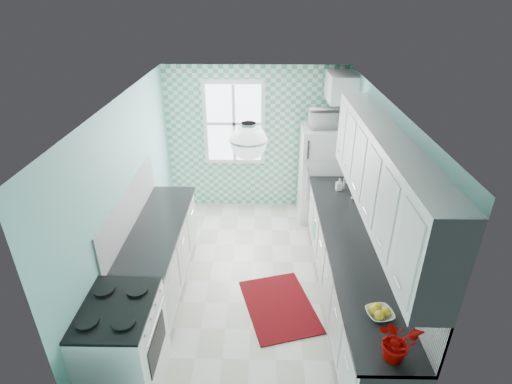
{
  "coord_description": "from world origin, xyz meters",
  "views": [
    {
      "loc": [
        0.13,
        -4.29,
        3.61
      ],
      "look_at": [
        0.05,
        0.25,
        1.25
      ],
      "focal_mm": 28.0,
      "sensor_mm": 36.0,
      "label": 1
    }
  ],
  "objects_px": {
    "ceiling_light": "(249,141)",
    "sink": "(339,201)",
    "stove": "(122,346)",
    "microwave": "(326,119)",
    "fridge": "(321,174)",
    "fruit_bowl": "(380,314)",
    "potted_plant": "(397,342)"
  },
  "relations": [
    {
      "from": "ceiling_light",
      "to": "sink",
      "type": "distance_m",
      "value": 2.31
    },
    {
      "from": "stove",
      "to": "microwave",
      "type": "height_order",
      "value": "microwave"
    },
    {
      "from": "sink",
      "to": "fridge",
      "type": "bearing_deg",
      "value": 97.0
    },
    {
      "from": "ceiling_light",
      "to": "fruit_bowl",
      "type": "xyz_separation_m",
      "value": [
        1.2,
        -0.78,
        -1.35
      ]
    },
    {
      "from": "ceiling_light",
      "to": "stove",
      "type": "relative_size",
      "value": 0.34
    },
    {
      "from": "fridge",
      "to": "sink",
      "type": "xyz_separation_m",
      "value": [
        0.09,
        -1.17,
        0.12
      ]
    },
    {
      "from": "stove",
      "to": "potted_plant",
      "type": "bearing_deg",
      "value": -13.02
    },
    {
      "from": "fruit_bowl",
      "to": "microwave",
      "type": "relative_size",
      "value": 0.48
    },
    {
      "from": "potted_plant",
      "to": "fridge",
      "type": "bearing_deg",
      "value": 91.36
    },
    {
      "from": "sink",
      "to": "microwave",
      "type": "xyz_separation_m",
      "value": [
        -0.09,
        1.17,
        0.83
      ]
    },
    {
      "from": "potted_plant",
      "to": "microwave",
      "type": "height_order",
      "value": "microwave"
    },
    {
      "from": "ceiling_light",
      "to": "fridge",
      "type": "bearing_deg",
      "value": 66.67
    },
    {
      "from": "stove",
      "to": "sink",
      "type": "xyz_separation_m",
      "value": [
        2.4,
        2.2,
        0.39
      ]
    },
    {
      "from": "fruit_bowl",
      "to": "potted_plant",
      "type": "height_order",
      "value": "potted_plant"
    },
    {
      "from": "ceiling_light",
      "to": "fridge",
      "type": "height_order",
      "value": "ceiling_light"
    },
    {
      "from": "ceiling_light",
      "to": "stove",
      "type": "bearing_deg",
      "value": -146.18
    },
    {
      "from": "fridge",
      "to": "fruit_bowl",
      "type": "height_order",
      "value": "fridge"
    },
    {
      "from": "potted_plant",
      "to": "sink",
      "type": "bearing_deg",
      "value": 89.92
    },
    {
      "from": "stove",
      "to": "fruit_bowl",
      "type": "height_order",
      "value": "stove"
    },
    {
      "from": "ceiling_light",
      "to": "fruit_bowl",
      "type": "bearing_deg",
      "value": -33.07
    },
    {
      "from": "fridge",
      "to": "fruit_bowl",
      "type": "distance_m",
      "value": 3.36
    },
    {
      "from": "ceiling_light",
      "to": "fruit_bowl",
      "type": "distance_m",
      "value": 1.97
    },
    {
      "from": "fridge",
      "to": "potted_plant",
      "type": "relative_size",
      "value": 4.58
    },
    {
      "from": "sink",
      "to": "microwave",
      "type": "relative_size",
      "value": 1.07
    },
    {
      "from": "sink",
      "to": "microwave",
      "type": "distance_m",
      "value": 1.44
    },
    {
      "from": "stove",
      "to": "fruit_bowl",
      "type": "distance_m",
      "value": 2.44
    },
    {
      "from": "fridge",
      "to": "ceiling_light",
      "type": "bearing_deg",
      "value": -117.0
    },
    {
      "from": "ceiling_light",
      "to": "stove",
      "type": "height_order",
      "value": "ceiling_light"
    },
    {
      "from": "stove",
      "to": "sink",
      "type": "bearing_deg",
      "value": 39.52
    },
    {
      "from": "fridge",
      "to": "fruit_bowl",
      "type": "xyz_separation_m",
      "value": [
        0.09,
        -3.35,
        0.16
      ]
    },
    {
      "from": "sink",
      "to": "fruit_bowl",
      "type": "bearing_deg",
      "value": -87.69
    },
    {
      "from": "ceiling_light",
      "to": "sink",
      "type": "xyz_separation_m",
      "value": [
        1.2,
        1.4,
        -1.39
      ]
    }
  ]
}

